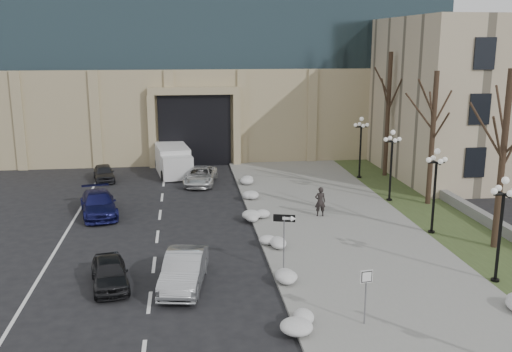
# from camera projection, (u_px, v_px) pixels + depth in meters

# --- Properties ---
(sidewalk) EXTENTS (9.00, 40.00, 0.12)m
(sidewalk) POSITION_uv_depth(u_px,v_px,m) (338.00, 228.00, 31.87)
(sidewalk) COLOR gray
(sidewalk) RESTS_ON ground
(curb) EXTENTS (0.30, 40.00, 0.14)m
(curb) POSITION_uv_depth(u_px,v_px,m) (259.00, 231.00, 31.31)
(curb) COLOR gray
(curb) RESTS_ON ground
(grass_strip) EXTENTS (4.00, 40.00, 0.10)m
(grass_strip) POSITION_uv_depth(u_px,v_px,m) (448.00, 224.00, 32.68)
(grass_strip) COLOR #374723
(grass_strip) RESTS_ON ground
(stone_wall) EXTENTS (0.50, 30.00, 0.70)m
(stone_wall) POSITION_uv_depth(u_px,v_px,m) (465.00, 208.00, 34.79)
(stone_wall) COLOR gray
(stone_wall) RESTS_ON ground
(car_a) EXTENTS (2.12, 3.89, 1.25)m
(car_a) POSITION_uv_depth(u_px,v_px,m) (110.00, 273.00, 24.28)
(car_a) COLOR black
(car_a) RESTS_ON ground
(car_b) EXTENTS (2.29, 4.75, 1.50)m
(car_b) POSITION_uv_depth(u_px,v_px,m) (184.00, 270.00, 24.27)
(car_b) COLOR #9C9FA3
(car_b) RESTS_ON ground
(car_c) EXTENTS (2.97, 5.19, 1.42)m
(car_c) POSITION_uv_depth(u_px,v_px,m) (99.00, 204.00, 34.29)
(car_c) COLOR navy
(car_c) RESTS_ON ground
(car_d) EXTENTS (2.80, 4.84, 1.27)m
(car_d) POSITION_uv_depth(u_px,v_px,m) (200.00, 176.00, 41.74)
(car_d) COLOR silver
(car_d) RESTS_ON ground
(car_e) EXTENTS (2.10, 3.79, 1.22)m
(car_e) POSITION_uv_depth(u_px,v_px,m) (104.00, 173.00, 42.82)
(car_e) COLOR #2A2A2E
(car_e) RESTS_ON ground
(pedestrian) EXTENTS (0.67, 0.47, 1.77)m
(pedestrian) POSITION_uv_depth(u_px,v_px,m) (320.00, 202.00, 33.70)
(pedestrian) COLOR black
(pedestrian) RESTS_ON sidewalk
(box_truck) EXTENTS (3.24, 7.00, 2.14)m
(box_truck) POSITION_uv_depth(u_px,v_px,m) (173.00, 160.00, 45.38)
(box_truck) COLOR silver
(box_truck) RESTS_ON ground
(one_way_sign) EXTENTS (1.02, 0.45, 2.75)m
(one_way_sign) POSITION_uv_depth(u_px,v_px,m) (288.00, 225.00, 25.33)
(one_way_sign) COLOR slate
(one_way_sign) RESTS_ON ground
(keep_sign) EXTENTS (0.48, 0.11, 2.22)m
(keep_sign) POSITION_uv_depth(u_px,v_px,m) (366.00, 286.00, 20.59)
(keep_sign) COLOR slate
(keep_sign) RESTS_ON ground
(snow_clump_b) EXTENTS (1.10, 1.60, 0.36)m
(snow_clump_b) POSITION_uv_depth(u_px,v_px,m) (305.00, 323.00, 20.62)
(snow_clump_b) COLOR silver
(snow_clump_b) RESTS_ON sidewalk
(snow_clump_c) EXTENTS (1.10, 1.60, 0.36)m
(snow_clump_c) POSITION_uv_depth(u_px,v_px,m) (288.00, 279.00, 24.43)
(snow_clump_c) COLOR silver
(snow_clump_c) RESTS_ON sidewalk
(snow_clump_d) EXTENTS (1.10, 1.60, 0.36)m
(snow_clump_d) POSITION_uv_depth(u_px,v_px,m) (274.00, 242.00, 28.98)
(snow_clump_d) COLOR silver
(snow_clump_d) RESTS_ON sidewalk
(snow_clump_e) EXTENTS (1.10, 1.60, 0.36)m
(snow_clump_e) POSITION_uv_depth(u_px,v_px,m) (257.00, 217.00, 32.99)
(snow_clump_e) COLOR silver
(snow_clump_e) RESTS_ON sidewalk
(snow_clump_f) EXTENTS (1.10, 1.60, 0.36)m
(snow_clump_f) POSITION_uv_depth(u_px,v_px,m) (253.00, 197.00, 37.43)
(snow_clump_f) COLOR silver
(snow_clump_f) RESTS_ON sidewalk
(snow_clump_g) EXTENTS (1.10, 1.60, 0.36)m
(snow_clump_g) POSITION_uv_depth(u_px,v_px,m) (246.00, 180.00, 41.78)
(snow_clump_g) COLOR silver
(snow_clump_g) RESTS_ON sidewalk
(lamppost_a) EXTENTS (1.18, 1.18, 4.76)m
(lamppost_a) POSITION_uv_depth(u_px,v_px,m) (502.00, 215.00, 24.05)
(lamppost_a) COLOR black
(lamppost_a) RESTS_ON ground
(lamppost_b) EXTENTS (1.18, 1.18, 4.76)m
(lamppost_b) POSITION_uv_depth(u_px,v_px,m) (435.00, 179.00, 30.33)
(lamppost_b) COLOR black
(lamppost_b) RESTS_ON ground
(lamppost_c) EXTENTS (1.18, 1.18, 4.76)m
(lamppost_c) POSITION_uv_depth(u_px,v_px,m) (392.00, 156.00, 36.60)
(lamppost_c) COLOR black
(lamppost_c) RESTS_ON ground
(lamppost_d) EXTENTS (1.18, 1.18, 4.76)m
(lamppost_d) POSITION_uv_depth(u_px,v_px,m) (361.00, 139.00, 42.87)
(lamppost_d) COLOR black
(lamppost_d) RESTS_ON ground
(tree_near) EXTENTS (3.20, 3.20, 9.00)m
(tree_near) POSITION_uv_depth(u_px,v_px,m) (505.00, 135.00, 27.55)
(tree_near) COLOR black
(tree_near) RESTS_ON ground
(tree_mid) EXTENTS (3.20, 3.20, 8.50)m
(tree_mid) POSITION_uv_depth(u_px,v_px,m) (434.00, 120.00, 35.35)
(tree_mid) COLOR black
(tree_mid) RESTS_ON ground
(tree_far) EXTENTS (3.20, 3.20, 9.50)m
(tree_far) POSITION_uv_depth(u_px,v_px,m) (389.00, 97.00, 42.92)
(tree_far) COLOR black
(tree_far) RESTS_ON ground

